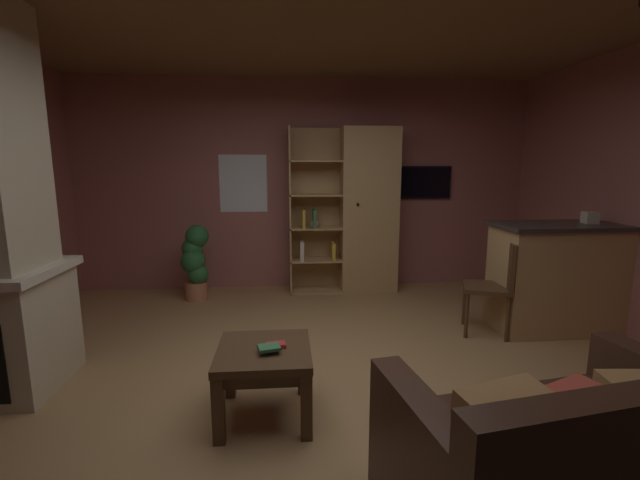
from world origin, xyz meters
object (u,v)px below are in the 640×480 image
object	(u,v)px
potted_floor_plant	(195,261)
wall_mounted_tv	(422,182)
leather_couch	(564,465)
dining_chair	(496,281)
table_book_1	(269,348)
kitchen_bar_counter	(567,277)
table_book_0	(276,345)
coffee_table	(264,362)
tissue_box	(590,218)
bookshelf_cabinet	(362,212)

from	to	relation	value
potted_floor_plant	wall_mounted_tv	bearing A→B (deg)	9.35
leather_couch	potted_floor_plant	bearing A→B (deg)	123.71
leather_couch	dining_chair	distance (m)	2.32
table_book_1	wall_mounted_tv	xyz separation A→B (m)	(1.95, 3.07, 0.90)
kitchen_bar_counter	leather_couch	bearing A→B (deg)	-124.62
table_book_0	leather_couch	bearing A→B (deg)	-37.01
coffee_table	tissue_box	bearing A→B (deg)	22.40
coffee_table	wall_mounted_tv	bearing A→B (deg)	56.46
potted_floor_plant	wall_mounted_tv	xyz separation A→B (m)	(2.94, 0.48, 0.91)
coffee_table	dining_chair	size ratio (longest dim) A/B	0.65
table_book_0	wall_mounted_tv	world-z (taller)	wall_mounted_tv
kitchen_bar_counter	dining_chair	bearing A→B (deg)	-175.04
table_book_0	dining_chair	xyz separation A→B (m)	(2.08, 1.19, 0.05)
table_book_0	potted_floor_plant	distance (m)	2.71
tissue_box	potted_floor_plant	xyz separation A→B (m)	(-4.05, 1.24, -0.63)
dining_chair	wall_mounted_tv	distance (m)	2.00
dining_chair	coffee_table	bearing A→B (deg)	-150.86
leather_couch	dining_chair	xyz separation A→B (m)	(0.78, 2.17, 0.23)
coffee_table	wall_mounted_tv	xyz separation A→B (m)	(1.99, 3.00, 1.03)
leather_couch	potted_floor_plant	xyz separation A→B (m)	(-2.32, 3.48, 0.19)
table_book_0	tissue_box	bearing A→B (deg)	22.72
table_book_0	dining_chair	world-z (taller)	dining_chair
coffee_table	table_book_0	distance (m)	0.13
bookshelf_cabinet	leather_couch	size ratio (longest dim) A/B	1.29
kitchen_bar_counter	potted_floor_plant	size ratio (longest dim) A/B	1.57
wall_mounted_tv	dining_chair	bearing A→B (deg)	-84.63
coffee_table	leather_couch	bearing A→B (deg)	-35.06
table_book_0	potted_floor_plant	bearing A→B (deg)	112.27
kitchen_bar_counter	table_book_1	xyz separation A→B (m)	(-2.88, -1.34, -0.03)
tissue_box	table_book_0	world-z (taller)	tissue_box
kitchen_bar_counter	wall_mounted_tv	xyz separation A→B (m)	(-0.93, 1.73, 0.87)
table_book_0	table_book_1	distance (m)	0.10
tissue_box	leather_couch	world-z (taller)	tissue_box
kitchen_bar_counter	potted_floor_plant	distance (m)	4.06
wall_mounted_tv	bookshelf_cabinet	bearing A→B (deg)	-166.21
potted_floor_plant	coffee_table	bearing A→B (deg)	-69.38
kitchen_bar_counter	potted_floor_plant	xyz separation A→B (m)	(-3.87, 1.25, -0.05)
bookshelf_cabinet	wall_mounted_tv	bearing A→B (deg)	13.79
coffee_table	dining_chair	xyz separation A→B (m)	(2.16, 1.20, 0.15)
bookshelf_cabinet	potted_floor_plant	size ratio (longest dim) A/B	2.28
bookshelf_cabinet	tissue_box	size ratio (longest dim) A/B	17.48
kitchen_bar_counter	tissue_box	bearing A→B (deg)	2.78
wall_mounted_tv	tissue_box	bearing A→B (deg)	-57.13
tissue_box	kitchen_bar_counter	bearing A→B (deg)	-177.22
bookshelf_cabinet	wall_mounted_tv	distance (m)	0.96
table_book_1	potted_floor_plant	distance (m)	2.77
wall_mounted_tv	kitchen_bar_counter	bearing A→B (deg)	-61.73
kitchen_bar_counter	table_book_1	distance (m)	3.18
tissue_box	table_book_1	distance (m)	3.41
kitchen_bar_counter	tissue_box	xyz separation A→B (m)	(0.18, 0.01, 0.59)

